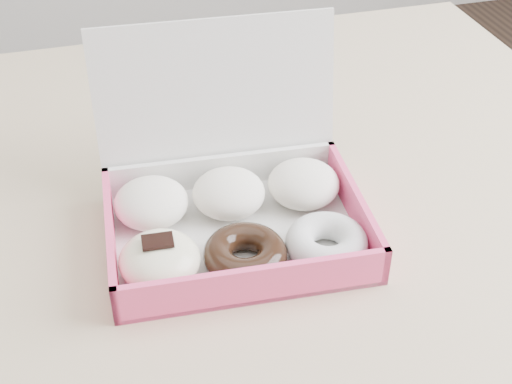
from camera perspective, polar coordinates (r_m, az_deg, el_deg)
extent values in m
cube|color=#C8B383|center=(0.90, -6.98, 0.47)|extent=(1.20, 0.80, 0.04)
cylinder|color=#C8B383|center=(1.54, 12.18, 0.03)|extent=(0.05, 0.05, 0.71)
cube|color=silver|center=(0.78, -1.54, -3.66)|extent=(0.29, 0.22, 0.01)
cube|color=#FB497F|center=(0.70, -0.10, -7.51)|extent=(0.28, 0.03, 0.05)
cube|color=silver|center=(0.85, -2.77, 1.60)|extent=(0.28, 0.03, 0.05)
cube|color=#FB497F|center=(0.76, -11.52, -3.78)|extent=(0.02, 0.20, 0.05)
cube|color=#FB497F|center=(0.80, 7.94, -1.25)|extent=(0.02, 0.20, 0.05)
cube|color=silver|center=(0.82, -3.17, 6.84)|extent=(0.28, 0.06, 0.20)
ellipsoid|color=white|center=(0.80, -8.38, -0.85)|extent=(0.09, 0.09, 0.05)
ellipsoid|color=white|center=(0.80, -2.20, -0.08)|extent=(0.09, 0.09, 0.05)
ellipsoid|color=white|center=(0.82, 3.83, 0.67)|extent=(0.09, 0.09, 0.05)
ellipsoid|color=#F1EBC1|center=(0.72, -7.71, -5.41)|extent=(0.09, 0.09, 0.05)
cube|color=black|center=(0.71, -7.88, -3.92)|extent=(0.03, 0.02, 0.00)
torus|color=black|center=(0.74, -0.88, -4.98)|extent=(0.09, 0.09, 0.03)
torus|color=white|center=(0.75, 5.67, -4.05)|extent=(0.09, 0.09, 0.03)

